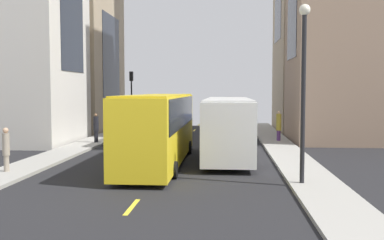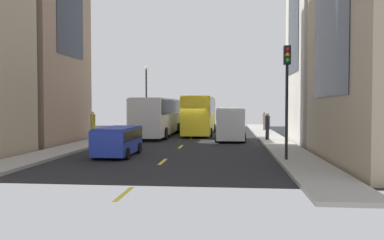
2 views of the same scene
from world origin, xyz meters
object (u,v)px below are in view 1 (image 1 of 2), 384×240
city_bus_white (228,121)px  pedestrian_crossing_mid (6,148)px  streetcar_yellow (160,123)px  pedestrian_crossing_near (279,125)px  delivery_van_white (134,124)px  car_blue_0 (224,122)px  pedestrian_waiting_curb (96,127)px  traffic_light_near_corner (131,89)px

city_bus_white → pedestrian_crossing_mid: 12.12m
streetcar_yellow → pedestrian_crossing_mid: (6.46, 3.51, -0.90)m
pedestrian_crossing_near → delivery_van_white: bearing=147.5°
streetcar_yellow → pedestrian_crossing_near: streetcar_yellow is taller
pedestrian_crossing_mid → pedestrian_crossing_near: size_ratio=0.92×
car_blue_0 → pedestrian_crossing_mid: 23.05m
delivery_van_white → pedestrian_crossing_mid: bearing=72.1°
city_bus_white → car_blue_0: (0.35, -14.13, -1.08)m
pedestrian_waiting_curb → traffic_light_near_corner: (-0.15, -11.15, 2.74)m
car_blue_0 → pedestrian_waiting_curb: size_ratio=2.09×
city_bus_white → delivery_van_white: 7.70m
pedestrian_crossing_mid → pedestrian_crossing_near: pedestrian_crossing_near is taller
pedestrian_crossing_near → pedestrian_waiting_curb: bearing=142.5°
pedestrian_crossing_near → pedestrian_crossing_mid: bearing=177.9°
pedestrian_waiting_curb → traffic_light_near_corner: traffic_light_near_corner is taller
streetcar_yellow → pedestrian_waiting_curb: bearing=-54.1°
streetcar_yellow → pedestrian_crossing_mid: bearing=28.5°
delivery_van_white → pedestrian_waiting_curb: 2.87m
city_bus_white → pedestrian_crossing_near: (-3.71, -6.73, -0.73)m
city_bus_white → streetcar_yellow: size_ratio=1.02×
city_bus_white → delivery_van_white: city_bus_white is taller
streetcar_yellow → delivery_van_white: streetcar_yellow is taller
traffic_light_near_corner → pedestrian_crossing_near: bearing=144.8°
pedestrian_waiting_curb → traffic_light_near_corner: bearing=60.5°
traffic_light_near_corner → pedestrian_waiting_curb: bearing=89.2°
city_bus_white → pedestrian_crossing_near: size_ratio=5.79×
city_bus_white → pedestrian_waiting_curb: size_ratio=6.13×
delivery_van_white → traffic_light_near_corner: bearing=-77.1°
city_bus_white → pedestrian_crossing_near: city_bus_white is taller
streetcar_yellow → delivery_van_white: 8.02m
pedestrian_crossing_mid → pedestrian_waiting_curb: (-0.73, -11.42, 0.00)m
city_bus_white → traffic_light_near_corner: 18.33m
pedestrian_waiting_curb → car_blue_0: bearing=18.1°
delivery_van_white → car_blue_0: 11.71m
pedestrian_waiting_curb → traffic_light_near_corner: size_ratio=0.38×
car_blue_0 → pedestrian_crossing_mid: bearing=65.2°
delivery_van_white → city_bus_white: bearing=147.3°
car_blue_0 → delivery_van_white: bearing=58.5°
pedestrian_waiting_curb → city_bus_white: bearing=-55.2°
car_blue_0 → traffic_light_near_corner: traffic_light_near_corner is taller
car_blue_0 → city_bus_white: bearing=91.4°
city_bus_white → pedestrian_waiting_curb: city_bus_white is taller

